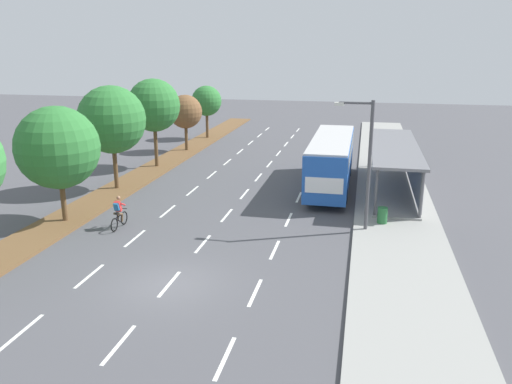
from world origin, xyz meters
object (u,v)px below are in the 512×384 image
at_px(cyclist, 119,214).
at_px(trash_bin, 382,215).
at_px(median_tree_fourth, 154,105).
at_px(streetlight, 366,157).
at_px(median_tree_third, 112,120).
at_px(median_tree_farthest, 207,101).
at_px(bus, 331,157).
at_px(bus_shelter, 398,163).
at_px(median_tree_fifth, 185,112).
at_px(median_tree_second, 58,148).

bearing_deg(cyclist, trash_bin, 13.52).
xyz_separation_m(median_tree_fourth, streetlight, (15.79, -11.12, -0.90)).
bearing_deg(median_tree_third, streetlight, -16.22).
relative_size(median_tree_third, median_tree_farthest, 1.28).
xyz_separation_m(bus, median_tree_third, (-13.71, -3.42, 2.54)).
bearing_deg(bus_shelter, cyclist, -144.47).
height_order(bus, median_tree_farthest, median_tree_farthest).
bearing_deg(median_tree_fourth, median_tree_farthest, 89.75).
bearing_deg(median_tree_fifth, median_tree_third, -91.01).
bearing_deg(bus, median_tree_second, -143.55).
bearing_deg(streetlight, bus_shelter, 75.55).
distance_m(bus, median_tree_third, 14.36).
bearing_deg(median_tree_second, cyclist, -4.17).
distance_m(median_tree_third, trash_bin, 17.74).
bearing_deg(median_tree_fourth, median_tree_fifth, 88.79).
height_order(bus, cyclist, bus).
distance_m(bus_shelter, streetlight, 8.70).
bearing_deg(median_tree_second, median_tree_third, 92.45).
relative_size(bus, streetlight, 1.74).
bearing_deg(median_tree_third, trash_bin, -11.78).
bearing_deg(median_tree_third, median_tree_fourth, 89.19).
height_order(median_tree_fourth, median_tree_fifth, median_tree_fourth).
distance_m(bus_shelter, cyclist, 17.79).
height_order(median_tree_second, streetlight, streetlight).
xyz_separation_m(median_tree_third, trash_bin, (16.91, -3.53, -4.03)).
bearing_deg(bus_shelter, median_tree_fifth, 152.04).
bearing_deg(trash_bin, cyclist, -166.48).
height_order(median_tree_farthest, streetlight, streetlight).
bearing_deg(cyclist, streetlight, 9.76).
height_order(median_tree_fourth, streetlight, median_tree_fourth).
height_order(median_tree_third, median_tree_farthest, median_tree_third).
height_order(bus_shelter, median_tree_third, median_tree_third).
bearing_deg(trash_bin, median_tree_third, 168.22).
height_order(bus, median_tree_second, median_tree_second).
distance_m(bus, median_tree_farthest, 21.11).
distance_m(bus, cyclist, 14.43).
xyz_separation_m(median_tree_farthest, trash_bin, (16.76, -23.04, -3.22)).
height_order(cyclist, median_tree_third, median_tree_third).
height_order(cyclist, trash_bin, cyclist).
xyz_separation_m(median_tree_fourth, median_tree_farthest, (0.06, 13.01, -1.00)).
bearing_deg(median_tree_second, median_tree_fourth, 90.82).
bearing_deg(median_tree_third, cyclist, -62.27).
height_order(median_tree_second, median_tree_farthest, median_tree_second).
bearing_deg(trash_bin, median_tree_second, -169.86).
relative_size(bus, median_tree_fifth, 2.31).
bearing_deg(median_tree_second, bus_shelter, 29.64).
bearing_deg(cyclist, bus, 44.98).
relative_size(median_tree_third, median_tree_fourth, 1.00).
xyz_separation_m(median_tree_second, median_tree_fifth, (-0.05, 19.51, -0.55)).
height_order(bus_shelter, median_tree_fifth, median_tree_fifth).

